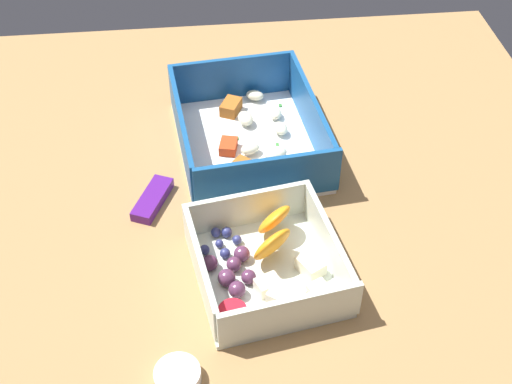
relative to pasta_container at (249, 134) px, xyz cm
name	(u,v)px	position (x,y,z in cm)	size (l,w,h in cm)	color
table_surface	(266,201)	(-9.00, -1.16, -3.05)	(80.00, 80.00, 2.00)	#9E7547
pasta_container	(249,134)	(0.00, 0.00, 0.00)	(23.05, 19.09, 6.64)	white
fruit_bowl	(265,264)	(-21.17, 0.37, -0.24)	(17.50, 16.60, 5.61)	silver
candy_bar	(153,197)	(-8.67, 12.14, -1.45)	(7.00, 2.40, 1.20)	#51197A
paper_cup_liner	(178,376)	(-32.59, 9.74, -1.35)	(4.28, 4.28, 1.40)	white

